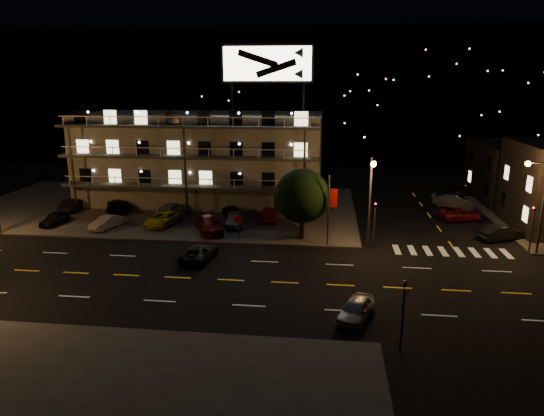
# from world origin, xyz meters

# --- Properties ---
(ground) EXTENTS (140.00, 140.00, 0.00)m
(ground) POSITION_xyz_m (0.00, 0.00, 0.00)
(ground) COLOR black
(ground) RESTS_ON ground
(curb_nw) EXTENTS (44.00, 24.00, 0.15)m
(curb_nw) POSITION_xyz_m (-14.00, 20.00, 0.07)
(curb_nw) COLOR #343432
(curb_nw) RESTS_ON ground
(motel) EXTENTS (28.00, 13.80, 18.10)m
(motel) POSITION_xyz_m (-9.94, 23.88, 5.34)
(motel) COLOR #9B9987
(motel) RESTS_ON ground
(side_bldg_back) EXTENTS (14.06, 12.00, 7.00)m
(side_bldg_back) POSITION_xyz_m (29.99, 28.00, 3.50)
(side_bldg_back) COLOR black
(side_bldg_back) RESTS_ON ground
(hill_backdrop) EXTENTS (120.00, 25.00, 24.00)m
(hill_backdrop) POSITION_xyz_m (-5.94, 68.78, 11.55)
(hill_backdrop) COLOR black
(hill_backdrop) RESTS_ON ground
(streetlight_nc) EXTENTS (0.44, 1.92, 8.00)m
(streetlight_nc) POSITION_xyz_m (8.50, 7.94, 4.96)
(streetlight_nc) COLOR #2D2D30
(streetlight_nc) RESTS_ON ground
(streetlight_ne) EXTENTS (1.92, 0.44, 8.00)m
(streetlight_ne) POSITION_xyz_m (22.14, 8.30, 4.96)
(streetlight_ne) COLOR #2D2D30
(streetlight_ne) RESTS_ON ground
(signal_nw) EXTENTS (0.20, 0.27, 4.60)m
(signal_nw) POSITION_xyz_m (9.00, 8.50, 2.57)
(signal_nw) COLOR #2D2D30
(signal_nw) RESTS_ON ground
(signal_sw) EXTENTS (0.20, 0.27, 4.60)m
(signal_sw) POSITION_xyz_m (9.00, -8.50, 2.57)
(signal_sw) COLOR #2D2D30
(signal_sw) RESTS_ON ground
(signal_ne) EXTENTS (0.27, 0.20, 4.60)m
(signal_ne) POSITION_xyz_m (22.00, 8.50, 2.57)
(signal_ne) COLOR #2D2D30
(signal_ne) RESTS_ON ground
(banner_north) EXTENTS (0.83, 0.16, 6.40)m
(banner_north) POSITION_xyz_m (5.09, 8.40, 3.43)
(banner_north) COLOR #2D2D30
(banner_north) RESTS_ON ground
(stop_sign) EXTENTS (0.91, 0.11, 2.61)m
(stop_sign) POSITION_xyz_m (-3.00, 8.57, 1.71)
(stop_sign) COLOR #2D2D30
(stop_sign) RESTS_ON ground
(tree) EXTENTS (5.12, 4.93, 6.44)m
(tree) POSITION_xyz_m (2.58, 10.05, 3.98)
(tree) COLOR black
(tree) RESTS_ON curb_nw
(lot_car_0) EXTENTS (1.75, 3.74, 1.24)m
(lot_car_0) POSITION_xyz_m (-22.32, 11.53, 0.77)
(lot_car_0) COLOR black
(lot_car_0) RESTS_ON curb_nw
(lot_car_1) EXTENTS (2.41, 3.91, 1.22)m
(lot_car_1) POSITION_xyz_m (-16.58, 10.83, 0.76)
(lot_car_1) COLOR gray
(lot_car_1) RESTS_ON curb_nw
(lot_car_2) EXTENTS (3.19, 5.06, 1.30)m
(lot_car_2) POSITION_xyz_m (-11.41, 12.63, 0.80)
(lot_car_2) COLOR gold
(lot_car_2) RESTS_ON curb_nw
(lot_car_3) EXTENTS (4.05, 5.60, 1.51)m
(lot_car_3) POSITION_xyz_m (-6.29, 11.00, 0.90)
(lot_car_3) COLOR #5B0D0F
(lot_car_3) RESTS_ON curb_nw
(lot_car_4) EXTENTS (2.14, 4.29, 1.40)m
(lot_car_4) POSITION_xyz_m (-4.24, 13.12, 0.85)
(lot_car_4) COLOR gray
(lot_car_4) RESTS_ON curb_nw
(lot_car_5) EXTENTS (1.71, 4.27, 1.38)m
(lot_car_5) POSITION_xyz_m (-23.33, 16.97, 0.84)
(lot_car_5) COLOR black
(lot_car_5) RESTS_ON curb_nw
(lot_car_6) EXTENTS (4.00, 5.34, 1.35)m
(lot_car_6) POSITION_xyz_m (-18.20, 17.16, 0.82)
(lot_car_6) COLOR black
(lot_car_6) RESTS_ON curb_nw
(lot_car_7) EXTENTS (3.08, 5.24, 1.42)m
(lot_car_7) POSITION_xyz_m (-11.50, 16.06, 0.86)
(lot_car_7) COLOR gray
(lot_car_7) RESTS_ON curb_nw
(lot_car_8) EXTENTS (3.01, 4.27, 1.35)m
(lot_car_8) POSITION_xyz_m (-5.17, 16.23, 0.83)
(lot_car_8) COLOR black
(lot_car_8) RESTS_ON curb_nw
(lot_car_9) EXTENTS (1.61, 4.22, 1.38)m
(lot_car_9) POSITION_xyz_m (-0.87, 15.56, 0.84)
(lot_car_9) COLOR #5B0D0F
(lot_car_9) RESTS_ON curb_nw
(side_car_0) EXTENTS (4.51, 3.04, 1.41)m
(side_car_0) POSITION_xyz_m (20.82, 11.94, 0.70)
(side_car_0) COLOR black
(side_car_0) RESTS_ON ground
(side_car_1) EXTENTS (5.14, 3.31, 1.32)m
(side_car_1) POSITION_xyz_m (19.02, 18.42, 0.66)
(side_car_1) COLOR #5B0D0F
(side_car_1) RESTS_ON ground
(side_car_2) EXTENTS (5.21, 3.62, 1.40)m
(side_car_2) POSITION_xyz_m (19.44, 23.97, 0.70)
(side_car_2) COLOR gray
(side_car_2) RESTS_ON ground
(side_car_3) EXTENTS (4.82, 2.79, 1.54)m
(side_car_3) POSITION_xyz_m (22.01, 30.26, 0.77)
(side_car_3) COLOR black
(side_car_3) RESTS_ON ground
(road_car_east) EXTENTS (2.83, 4.21, 1.33)m
(road_car_east) POSITION_xyz_m (6.79, -5.04, 0.67)
(road_car_east) COLOR gray
(road_car_east) RESTS_ON ground
(road_car_west) EXTENTS (2.70, 4.78, 1.26)m
(road_car_west) POSITION_xyz_m (-5.34, 3.75, 0.63)
(road_car_west) COLOR black
(road_car_west) RESTS_ON ground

